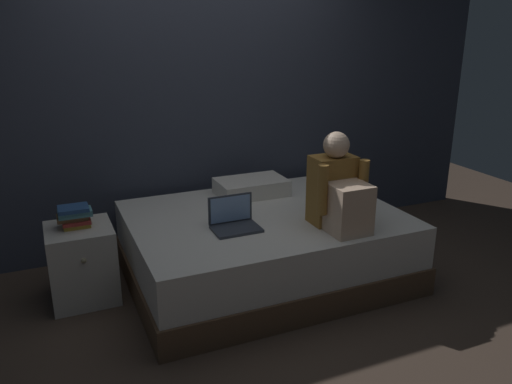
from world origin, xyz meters
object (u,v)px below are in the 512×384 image
at_px(bed, 264,246).
at_px(laptop, 234,221).
at_px(pillow, 251,187).
at_px(person_sitting, 339,192).
at_px(book_stack, 75,216).
at_px(nightstand, 82,263).

bearing_deg(bed, laptop, -150.63).
distance_m(laptop, pillow, 0.74).
relative_size(person_sitting, laptop, 2.05).
xyz_separation_m(person_sitting, laptop, (-0.68, 0.25, -0.20)).
bearing_deg(book_stack, bed, -9.65).
bearing_deg(nightstand, person_sitting, -20.78).
height_order(laptop, book_stack, laptop).
distance_m(bed, laptop, 0.48).
distance_m(pillow, book_stack, 1.42).
height_order(bed, person_sitting, person_sitting).
xyz_separation_m(bed, nightstand, (-1.30, 0.21, 0.01)).
height_order(nightstand, person_sitting, person_sitting).
bearing_deg(person_sitting, book_stack, 158.97).
distance_m(laptop, book_stack, 1.08).
bearing_deg(book_stack, nightstand, -45.97).
bearing_deg(nightstand, laptop, -21.20).
bearing_deg(person_sitting, bed, 130.92).
xyz_separation_m(nightstand, person_sitting, (1.67, -0.63, 0.50)).
distance_m(person_sitting, book_stack, 1.80).
bearing_deg(pillow, nightstand, -170.17).
xyz_separation_m(bed, book_stack, (-1.31, 0.22, 0.36)).
distance_m(bed, person_sitting, 0.76).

